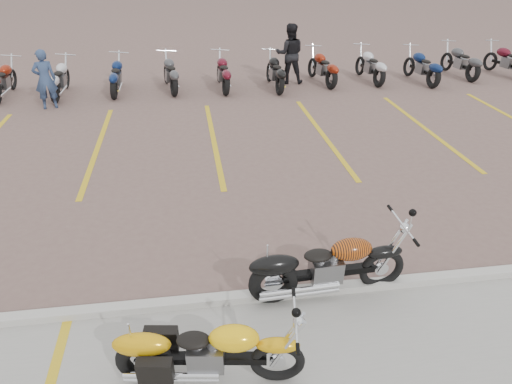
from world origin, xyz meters
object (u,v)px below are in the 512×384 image
flame_cruiser (324,268)px  yellow_cruiser (206,351)px  person_a (45,79)px  person_b (290,54)px

flame_cruiser → yellow_cruiser: bearing=-146.0°
yellow_cruiser → person_a: bearing=118.9°
person_a → yellow_cruiser: bearing=94.6°
yellow_cruiser → person_a: size_ratio=1.23×
flame_cruiser → person_b: (1.83, 10.92, 0.51)m
yellow_cruiser → person_b: 12.66m
flame_cruiser → person_b: 11.09m
yellow_cruiser → person_a: (-3.83, 10.46, 0.41)m
person_a → flame_cruiser: bearing=105.2°
person_a → person_b: size_ratio=0.87×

